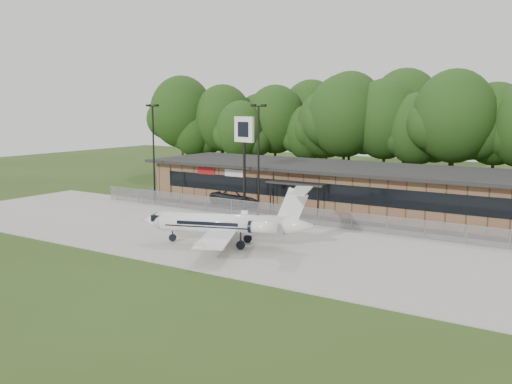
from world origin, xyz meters
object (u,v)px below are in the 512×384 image
Objects in this scene: business_jet at (229,225)px; suv at (239,197)px; terminal at (341,187)px; pole_sign at (244,140)px.

business_jet is 2.10× the size of suv.
pole_sign is at bearing -133.51° from terminal.
pole_sign reaches higher than business_jet.
business_jet is at bearing -49.41° from pole_sign.
pole_sign is (-6.78, -7.14, 4.78)m from terminal.
terminal is at bearing 69.26° from business_jet.
suv is 0.68× the size of pole_sign.
terminal reaches higher than suv.
terminal is at bearing 58.00° from pole_sign.
terminal is 3.17× the size of business_jet.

